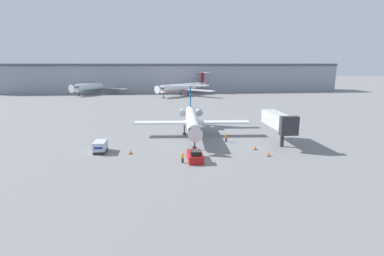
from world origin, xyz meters
The scene contains 13 objects.
ground_plane centered at (0.00, 0.00, 0.00)m, with size 600.00×600.00×0.00m, color slate.
terminal_building centered at (0.00, 120.00, 7.53)m, with size 180.00×16.80×15.00m.
airplane_main centered at (0.92, 17.77, 3.46)m, with size 24.68×26.66×9.88m.
pushback_tug centered at (-0.45, 0.63, 0.73)m, with size 2.31×4.83×1.94m.
luggage_cart centered at (-16.37, 7.01, 0.97)m, with size 1.99×3.52×1.94m.
worker_near_tug centered at (-2.51, -0.26, 0.86)m, with size 0.40×0.24×1.65m.
worker_by_wing centered at (7.01, 11.57, 0.85)m, with size 0.40×0.24×1.63m.
traffic_cone_left centered at (-11.03, 5.30, 0.36)m, with size 0.66×0.66×0.75m.
traffic_cone_right centered at (11.03, 5.63, 0.33)m, with size 0.72×0.72×0.69m.
traffic_cone_mid centered at (12.09, 1.57, 0.38)m, with size 0.60×0.60×0.80m.
airplane_parked_far_left centered at (-35.70, 113.65, 3.74)m, with size 27.52×34.12×10.79m.
airplane_parked_far_right centered at (5.10, 99.12, 3.86)m, with size 28.15×28.18×10.77m.
jet_bridge centered at (16.59, 9.23, 4.45)m, with size 3.20×11.42×6.19m.
Camera 1 is at (-5.70, -44.73, 15.24)m, focal length 28.00 mm.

